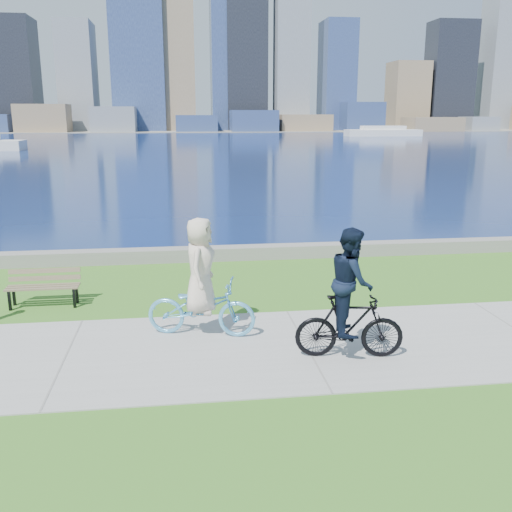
{
  "coord_description": "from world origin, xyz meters",
  "views": [
    {
      "loc": [
        -2.05,
        -8.9,
        3.87
      ],
      "look_at": [
        -0.58,
        2.1,
        1.1
      ],
      "focal_mm": 40.0,
      "sensor_mm": 36.0,
      "label": 1
    }
  ],
  "objects": [
    {
      "name": "far_shore",
      "position": [
        0.0,
        130.0,
        0.06
      ],
      "size": [
        320.0,
        30.0,
        0.12
      ],
      "primitive_type": "cube",
      "color": "gray",
      "rests_on": "ground"
    },
    {
      "name": "bay_water",
      "position": [
        0.0,
        72.0,
        0.0
      ],
      "size": [
        320.0,
        131.0,
        0.01
      ],
      "primitive_type": "cube",
      "color": "#0C1E4E",
      "rests_on": "ground"
    },
    {
      "name": "park_bench",
      "position": [
        -4.91,
        2.85,
        0.46
      ],
      "size": [
        1.45,
        0.5,
        0.75
      ],
      "rotation": [
        0.0,
        0.0,
        0.0
      ],
      "color": "black",
      "rests_on": "ground"
    },
    {
      "name": "city_skyline",
      "position": [
        1.07,
        129.98,
        21.92
      ],
      "size": [
        173.41,
        23.45,
        76.0
      ],
      "color": "slate",
      "rests_on": "ground"
    },
    {
      "name": "ground",
      "position": [
        0.0,
        0.0,
        0.0
      ],
      "size": [
        320.0,
        320.0,
        0.0
      ],
      "primitive_type": "plane",
      "color": "#31671B",
      "rests_on": "ground"
    },
    {
      "name": "seawall",
      "position": [
        0.0,
        6.2,
        0.17
      ],
      "size": [
        90.0,
        0.5,
        0.35
      ],
      "primitive_type": "cube",
      "color": "slate",
      "rests_on": "ground"
    },
    {
      "name": "cyclist_man",
      "position": [
        0.58,
        -0.55,
        0.92
      ],
      "size": [
        0.77,
        1.8,
        2.15
      ],
      "rotation": [
        0.0,
        0.0,
        1.42
      ],
      "color": "black",
      "rests_on": "ground"
    },
    {
      "name": "concrete_path",
      "position": [
        0.0,
        0.0,
        0.01
      ],
      "size": [
        80.0,
        3.5,
        0.02
      ],
      "primitive_type": "cube",
      "color": "gray",
      "rests_on": "ground"
    },
    {
      "name": "ferry_far",
      "position": [
        34.22,
        91.33,
        0.75
      ],
      "size": [
        13.37,
        3.82,
        1.81
      ],
      "color": "silver",
      "rests_on": "ground"
    },
    {
      "name": "cyclist_woman",
      "position": [
        -1.75,
        0.74,
        0.81
      ],
      "size": [
        1.15,
        2.06,
        2.13
      ],
      "rotation": [
        0.0,
        0.0,
        1.31
      ],
      "color": "#60B8EB",
      "rests_on": "ground"
    }
  ]
}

